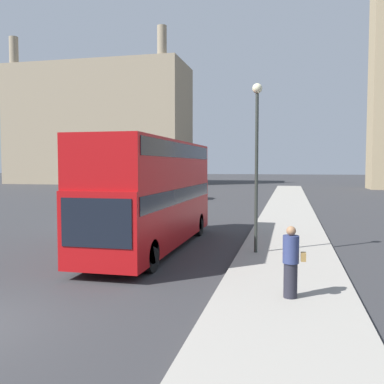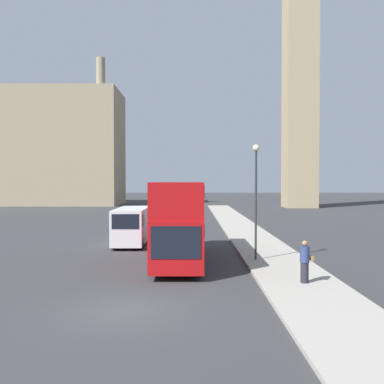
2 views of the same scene
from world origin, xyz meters
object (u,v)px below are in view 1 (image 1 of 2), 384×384
red_double_decker_bus (153,189)px  pedestrian (291,262)px  street_lamp (257,143)px  white_van (127,202)px  parked_sedan (192,192)px

red_double_decker_bus → pedestrian: 7.90m
pedestrian → street_lamp: size_ratio=0.28×
street_lamp → pedestrian: bearing=-76.6°
white_van → pedestrian: (8.72, -11.46, -0.32)m
street_lamp → parked_sedan: bearing=108.1°
street_lamp → parked_sedan: 26.28m
white_van → street_lamp: size_ratio=0.94×
pedestrian → street_lamp: (-1.24, 5.21, 3.11)m
white_van → parked_sedan: size_ratio=1.22×
red_double_decker_bus → white_van: size_ratio=1.80×
red_double_decker_bus → parked_sedan: 24.67m
red_double_decker_bus → pedestrian: size_ratio=5.95×
white_van → pedestrian: size_ratio=3.31×
parked_sedan → street_lamp: bearing=-71.9°
pedestrian → parked_sedan: bearing=107.3°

